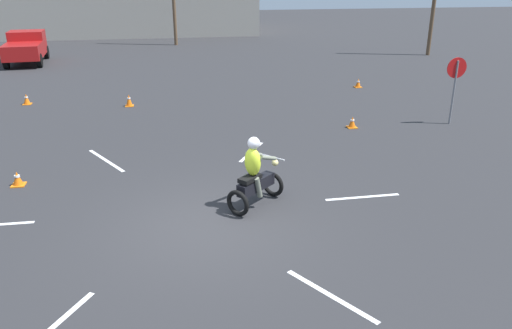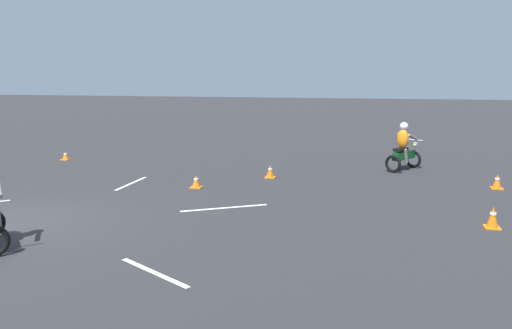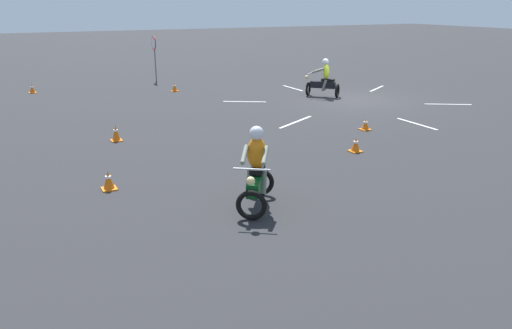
% 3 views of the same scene
% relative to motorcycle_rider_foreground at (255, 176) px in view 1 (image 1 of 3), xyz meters
% --- Properties ---
extents(ground_plane, '(120.00, 120.00, 0.00)m').
position_rel_motorcycle_rider_foreground_xyz_m(ground_plane, '(-1.16, -0.75, -0.73)').
color(ground_plane, '#28282B').
extents(motorcycle_rider_foreground, '(1.44, 1.39, 1.66)m').
position_rel_motorcycle_rider_foreground_xyz_m(motorcycle_rider_foreground, '(0.00, 0.00, 0.00)').
color(motorcycle_rider_foreground, black).
rests_on(motorcycle_rider_foreground, ground).
extents(pickup_truck, '(2.28, 4.28, 1.73)m').
position_rel_motorcycle_rider_foreground_xyz_m(pickup_truck, '(-9.71, 20.67, 0.20)').
color(pickup_truck, black).
rests_on(pickup_truck, ground).
extents(stop_sign, '(0.70, 0.08, 2.30)m').
position_rel_motorcycle_rider_foreground_xyz_m(stop_sign, '(7.81, 5.27, 0.91)').
color(stop_sign, slate).
rests_on(stop_sign, ground).
extents(traffic_cone_near_right, '(0.32, 0.32, 0.40)m').
position_rel_motorcycle_rider_foreground_xyz_m(traffic_cone_near_right, '(6.76, 11.34, -0.53)').
color(traffic_cone_near_right, orange).
rests_on(traffic_cone_near_right, ground).
extents(traffic_cone_mid_center, '(0.32, 0.32, 0.39)m').
position_rel_motorcycle_rider_foreground_xyz_m(traffic_cone_mid_center, '(4.29, 5.39, -0.54)').
color(traffic_cone_mid_center, orange).
rests_on(traffic_cone_mid_center, ground).
extents(traffic_cone_mid_left, '(0.32, 0.32, 0.37)m').
position_rel_motorcycle_rider_foreground_xyz_m(traffic_cone_mid_left, '(-5.62, 2.16, -0.55)').
color(traffic_cone_mid_left, orange).
rests_on(traffic_cone_mid_left, ground).
extents(traffic_cone_far_right, '(0.32, 0.32, 0.43)m').
position_rel_motorcycle_rider_foreground_xyz_m(traffic_cone_far_right, '(-7.41, 10.67, -0.52)').
color(traffic_cone_far_right, orange).
rests_on(traffic_cone_far_right, ground).
extents(traffic_cone_far_center, '(0.32, 0.32, 0.48)m').
position_rel_motorcycle_rider_foreground_xyz_m(traffic_cone_far_center, '(-3.36, 9.67, -0.50)').
color(traffic_cone_far_center, orange).
rests_on(traffic_cone_far_center, ground).
extents(lane_stripe_e, '(1.82, 0.11, 0.01)m').
position_rel_motorcycle_rider_foreground_xyz_m(lane_stripe_e, '(2.59, 0.01, -0.72)').
color(lane_stripe_e, silver).
rests_on(lane_stripe_e, ground).
extents(lane_stripe_ne, '(0.99, 1.60, 0.01)m').
position_rel_motorcycle_rider_foreground_xyz_m(lane_stripe_ne, '(0.52, 3.58, -0.72)').
color(lane_stripe_ne, silver).
rests_on(lane_stripe_ne, ground).
extents(lane_stripe_nw, '(1.18, 1.95, 0.01)m').
position_rel_motorcycle_rider_foreground_xyz_m(lane_stripe_nw, '(-3.65, 3.59, -0.72)').
color(lane_stripe_nw, silver).
rests_on(lane_stripe_nw, ground).
extents(lane_stripe_sw, '(1.05, 1.65, 0.01)m').
position_rel_motorcycle_rider_foreground_xyz_m(lane_stripe_sw, '(-3.72, -3.58, -0.72)').
color(lane_stripe_sw, silver).
rests_on(lane_stripe_sw, ground).
extents(lane_stripe_se, '(1.11, 1.67, 0.01)m').
position_rel_motorcycle_rider_foreground_xyz_m(lane_stripe_se, '(0.65, -3.53, -0.72)').
color(lane_stripe_se, silver).
rests_on(lane_stripe_se, ground).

